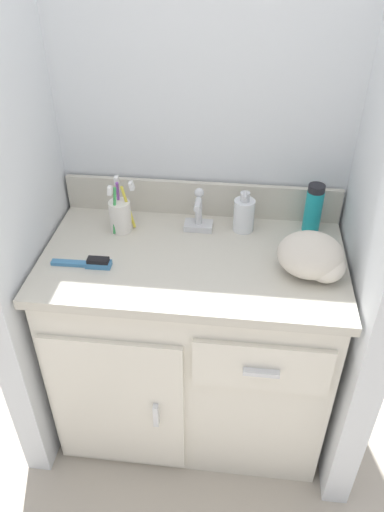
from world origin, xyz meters
TOP-DOWN VIEW (x-y plane):
  - ground_plane at (0.00, 0.00)m, footprint 6.00×6.00m
  - wall_back at (0.00, 0.30)m, footprint 1.08×0.08m
  - wall_left at (-0.50, 0.00)m, footprint 0.08×0.59m
  - vanity at (-0.00, -0.00)m, footprint 0.90×0.52m
  - backsplash at (0.00, 0.24)m, footprint 0.90×0.02m
  - sink_faucet at (0.00, 0.15)m, footprint 0.09×0.09m
  - toothbrush_cup at (-0.24, 0.12)m, footprint 0.08×0.08m
  - soap_dispenser at (0.14, 0.16)m, footprint 0.07×0.07m
  - shaving_cream_can at (0.36, 0.19)m, footprint 0.05×0.05m
  - hairbrush at (-0.29, -0.08)m, footprint 0.18×0.03m
  - hand_towel at (0.34, -0.04)m, footprint 0.19×0.17m

SIDE VIEW (x-z plane):
  - ground_plane at x=0.00m, z-range 0.00..0.00m
  - vanity at x=0.00m, z-range 0.01..0.76m
  - hairbrush at x=-0.29m, z-range 0.74..0.77m
  - sink_faucet at x=0.00m, z-range 0.72..0.86m
  - hand_towel at x=0.34m, z-range 0.74..0.86m
  - soap_dispenser at x=0.14m, z-range 0.73..0.87m
  - toothbrush_cup at x=-0.24m, z-range 0.71..0.89m
  - backsplash at x=0.00m, z-range 0.74..0.86m
  - shaving_cream_can at x=0.36m, z-range 0.74..0.90m
  - wall_back at x=0.00m, z-range 0.00..2.20m
  - wall_left at x=-0.50m, z-range 0.00..2.20m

